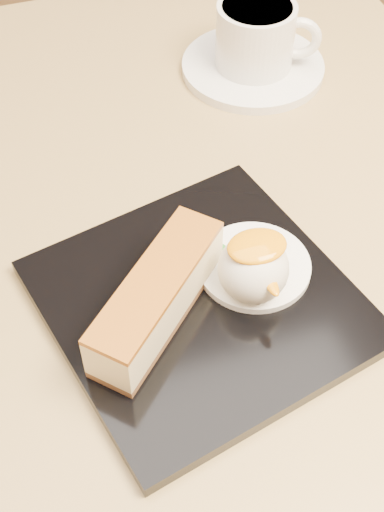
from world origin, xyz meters
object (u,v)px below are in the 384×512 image
object	(u,v)px
table	(122,342)
ice_cream_scoop	(253,269)
dessert_plate	(200,303)
saucer	(253,67)
cheesecake	(157,297)
coffee_cup	(257,35)

from	to	relation	value
table	ice_cream_scoop	xyz separation A→B (m)	(0.09, -0.10, 0.19)
dessert_plate	saucer	size ratio (longest dim) A/B	1.47
dessert_plate	ice_cream_scoop	distance (m)	0.05
table	dessert_plate	bearing A→B (deg)	-60.66
dessert_plate	table	bearing A→B (deg)	119.34
cheesecake	saucer	distance (m)	0.34
ice_cream_scoop	saucer	distance (m)	0.31
cheesecake	saucer	world-z (taller)	cheesecake
saucer	dessert_plate	bearing A→B (deg)	-118.87
ice_cream_scoop	dessert_plate	bearing A→B (deg)	172.87
table	dessert_plate	size ratio (longest dim) A/B	3.64
cheesecake	coffee_cup	bearing A→B (deg)	11.97
dessert_plate	ice_cream_scoop	bearing A→B (deg)	-7.13
cheesecake	ice_cream_scoop	xyz separation A→B (m)	(0.07, 0.00, 0.00)
cheesecake	ice_cream_scoop	bearing A→B (deg)	-44.04
dessert_plate	saucer	distance (m)	0.32
cheesecake	saucer	size ratio (longest dim) A/B	0.85
saucer	coffee_cup	distance (m)	0.04
table	cheesecake	size ratio (longest dim) A/B	6.30
table	saucer	distance (m)	0.32
dessert_plate	saucer	xyz separation A→B (m)	(0.15, 0.28, -0.00)
dessert_plate	saucer	bearing A→B (deg)	61.13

